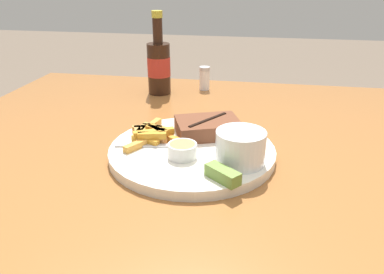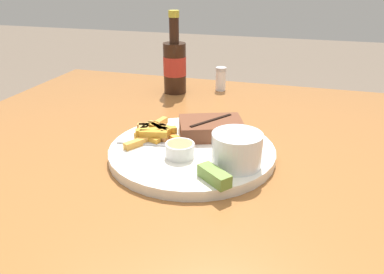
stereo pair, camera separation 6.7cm
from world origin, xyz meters
TOP-DOWN VIEW (x-y plane):
  - dining_table at (0.00, 0.00)m, footprint 1.13×1.02m
  - dinner_plate at (0.00, 0.00)m, footprint 0.30×0.30m
  - steak_portion at (0.02, 0.06)m, footprint 0.14×0.12m
  - fries_pile at (-0.08, 0.03)m, footprint 0.12×0.15m
  - coleslaw_cup at (0.09, -0.04)m, footprint 0.08×0.08m
  - dipping_sauce_cup at (-0.01, -0.04)m, footprint 0.05×0.05m
  - pickle_spear at (0.07, -0.11)m, footprint 0.06×0.05m
  - fork_utensil at (-0.08, -0.01)m, footprint 0.13×0.03m
  - knife_utensil at (-0.01, 0.04)m, footprint 0.02×0.17m
  - beer_bottle at (-0.15, 0.36)m, footprint 0.06×0.06m
  - salt_shaker at (-0.04, 0.41)m, footprint 0.03×0.03m

SIDE VIEW (x-z plane):
  - dining_table at x=0.00m, z-range 0.29..1.04m
  - dinner_plate at x=0.00m, z-range 0.75..0.77m
  - fork_utensil at x=-0.08m, z-range 0.77..0.77m
  - knife_utensil at x=-0.01m, z-range 0.77..0.78m
  - fries_pile at x=-0.08m, z-range 0.77..0.79m
  - pickle_spear at x=0.07m, z-range 0.77..0.79m
  - dipping_sauce_cup at x=-0.01m, z-range 0.77..0.80m
  - steak_portion at x=0.02m, z-range 0.77..0.80m
  - salt_shaker at x=-0.04m, z-range 0.75..0.82m
  - coleslaw_cup at x=0.09m, z-range 0.77..0.83m
  - beer_bottle at x=-0.15m, z-range 0.72..0.94m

